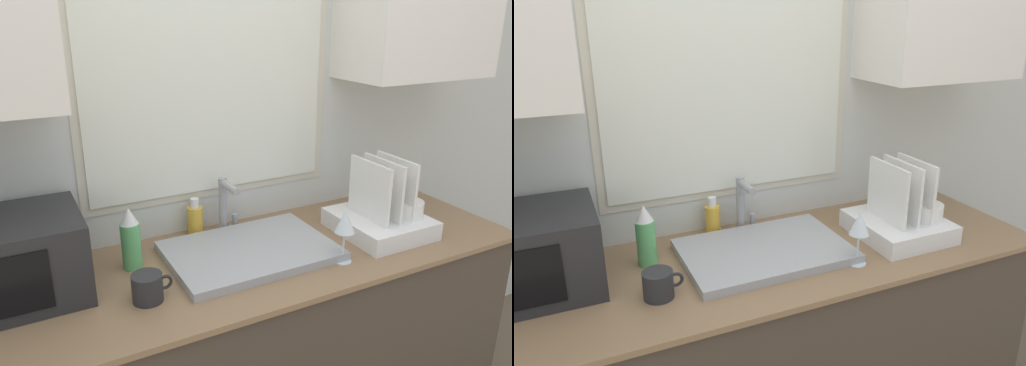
# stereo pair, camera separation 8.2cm
# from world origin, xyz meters

# --- Properties ---
(countertop) EXTENTS (2.01, 0.65, 0.90)m
(countertop) POSITION_xyz_m (0.00, 0.31, 0.45)
(countertop) COLOR #42382D
(countertop) RESTS_ON ground_plane
(wall_back) EXTENTS (6.00, 0.38, 2.60)m
(wall_back) POSITION_xyz_m (0.00, 0.61, 1.39)
(wall_back) COLOR silver
(wall_back) RESTS_ON ground_plane
(sink_basin) EXTENTS (0.57, 0.39, 0.03)m
(sink_basin) POSITION_xyz_m (0.01, 0.32, 0.92)
(sink_basin) COLOR #9EA0A5
(sink_basin) RESTS_ON countertop
(faucet) EXTENTS (0.08, 0.14, 0.22)m
(faucet) POSITION_xyz_m (0.02, 0.53, 1.03)
(faucet) COLOR #99999E
(faucet) RESTS_ON countertop
(microwave) EXTENTS (0.44, 0.34, 0.25)m
(microwave) POSITION_xyz_m (-0.75, 0.41, 1.03)
(microwave) COLOR #232326
(microwave) RESTS_ON countertop
(dish_rack) EXTENTS (0.31, 0.33, 0.29)m
(dish_rack) POSITION_xyz_m (0.54, 0.26, 0.97)
(dish_rack) COLOR white
(dish_rack) RESTS_ON countertop
(spray_bottle) EXTENTS (0.06, 0.06, 0.21)m
(spray_bottle) POSITION_xyz_m (-0.37, 0.43, 1.01)
(spray_bottle) COLOR #59B266
(spray_bottle) RESTS_ON countertop
(soap_bottle) EXTENTS (0.06, 0.06, 0.15)m
(soap_bottle) POSITION_xyz_m (-0.10, 0.57, 0.97)
(soap_bottle) COLOR gold
(soap_bottle) RESTS_ON countertop
(mug_near_sink) EXTENTS (0.12, 0.09, 0.09)m
(mug_near_sink) POSITION_xyz_m (-0.39, 0.20, 0.95)
(mug_near_sink) COLOR #262628
(mug_near_sink) RESTS_ON countertop
(wine_glass) EXTENTS (0.07, 0.07, 0.19)m
(wine_glass) POSITION_xyz_m (0.27, 0.13, 1.04)
(wine_glass) COLOR silver
(wine_glass) RESTS_ON countertop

